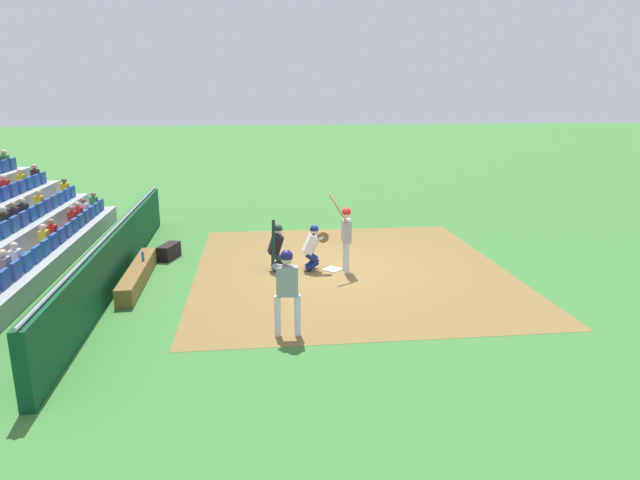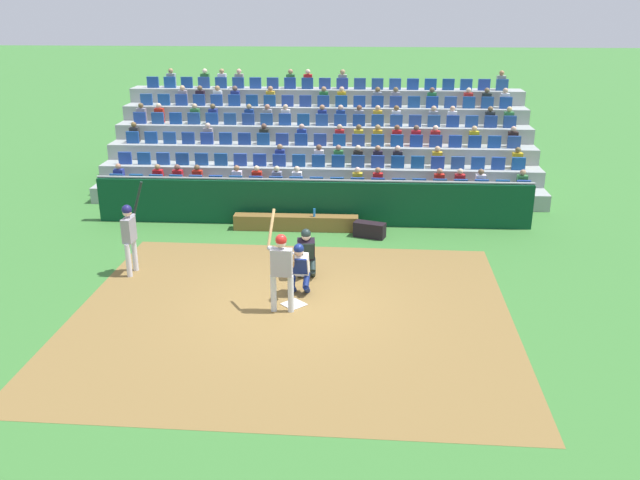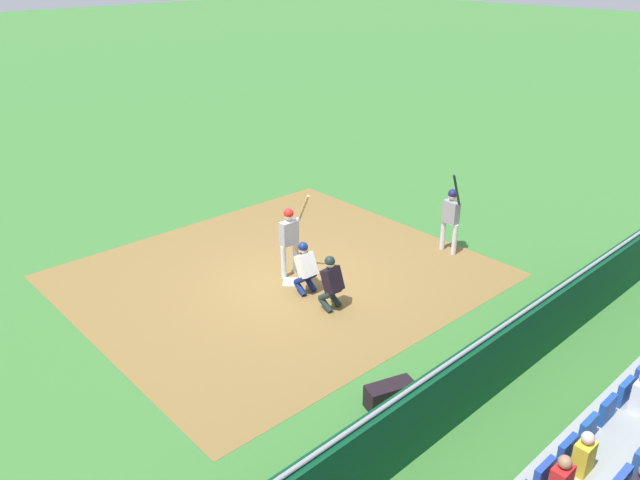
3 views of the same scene
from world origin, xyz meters
name	(u,v)px [view 2 (image 2 of 3)]	position (x,y,z in m)	size (l,w,h in m)	color
ground_plane	(294,305)	(0.00, 0.00, 0.00)	(160.00, 160.00, 0.00)	#397532
infield_dirt_patch	(292,315)	(0.00, 0.50, 0.00)	(9.44, 8.44, 0.01)	olive
home_plate_marker	(294,304)	(0.00, 0.00, 0.02)	(0.44, 0.44, 0.02)	white
batter_at_plate	(281,264)	(0.23, 0.33, 1.11)	(0.58, 0.64, 2.20)	silver
catcher_crouching	(299,266)	(-0.07, -0.55, 0.72)	(0.48, 0.71, 1.29)	navy
home_plate_umpire	(306,251)	(-0.15, -1.51, 0.71)	(0.49, 0.49, 1.31)	#1D2C2A
dugout_wall	(312,203)	(0.00, -5.66, 0.68)	(12.97, 0.24, 1.41)	#093E21
dugout_bench	(296,223)	(0.44, -5.11, 0.22)	(3.65, 0.40, 0.44)	brown
water_bottle_on_bench	(314,213)	(-0.11, -5.05, 0.56)	(0.07, 0.07, 0.24)	blue
equipment_duffel_bag	(370,230)	(-1.72, -4.61, 0.22)	(0.89, 0.36, 0.43)	black
on_deck_batter	(129,231)	(4.16, -1.57, 1.11)	(0.51, 0.57, 2.31)	silver
bleacher_stand	(323,149)	(-0.01, -10.96, 1.17)	(14.95, 5.76, 3.85)	#959C9A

